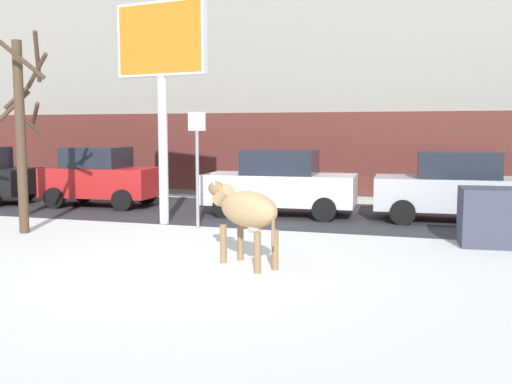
{
  "coord_description": "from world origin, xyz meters",
  "views": [
    {
      "loc": [
        4.05,
        -8.52,
        2.4
      ],
      "look_at": [
        0.48,
        3.07,
        1.1
      ],
      "focal_mm": 40.81,
      "sensor_mm": 36.0,
      "label": 1
    }
  ],
  "objects_px": {
    "car_red_hatchback": "(100,177)",
    "bare_tree_left_lot": "(22,126)",
    "street_sign": "(197,160)",
    "cow_tan": "(246,210)",
    "dumpster": "(503,217)",
    "car_white_sedan": "(280,183)",
    "billboard": "(161,53)",
    "car_silver_sedan": "(457,187)",
    "bare_tree_right_lot": "(22,146)"
  },
  "relations": [
    {
      "from": "car_red_hatchback",
      "to": "street_sign",
      "type": "relative_size",
      "value": 1.27
    },
    {
      "from": "car_white_sedan",
      "to": "car_red_hatchback",
      "type": "bearing_deg",
      "value": 177.91
    },
    {
      "from": "bare_tree_right_lot",
      "to": "street_sign",
      "type": "distance_m",
      "value": 5.52
    },
    {
      "from": "cow_tan",
      "to": "bare_tree_right_lot",
      "type": "bearing_deg",
      "value": 153.32
    },
    {
      "from": "bare_tree_left_lot",
      "to": "street_sign",
      "type": "distance_m",
      "value": 4.09
    },
    {
      "from": "bare_tree_left_lot",
      "to": "dumpster",
      "type": "bearing_deg",
      "value": 8.81
    },
    {
      "from": "billboard",
      "to": "car_silver_sedan",
      "type": "height_order",
      "value": "billboard"
    },
    {
      "from": "cow_tan",
      "to": "car_silver_sedan",
      "type": "bearing_deg",
      "value": 59.62
    },
    {
      "from": "dumpster",
      "to": "street_sign",
      "type": "height_order",
      "value": "street_sign"
    },
    {
      "from": "bare_tree_left_lot",
      "to": "car_white_sedan",
      "type": "bearing_deg",
      "value": 42.22
    },
    {
      "from": "bare_tree_right_lot",
      "to": "car_silver_sedan",
      "type": "bearing_deg",
      "value": 11.83
    },
    {
      "from": "billboard",
      "to": "car_red_hatchback",
      "type": "height_order",
      "value": "billboard"
    },
    {
      "from": "billboard",
      "to": "dumpster",
      "type": "bearing_deg",
      "value": -3.87
    },
    {
      "from": "car_red_hatchback",
      "to": "dumpster",
      "type": "distance_m",
      "value": 11.85
    },
    {
      "from": "car_red_hatchback",
      "to": "bare_tree_left_lot",
      "type": "height_order",
      "value": "bare_tree_left_lot"
    },
    {
      "from": "cow_tan",
      "to": "bare_tree_right_lot",
      "type": "xyz_separation_m",
      "value": [
        -7.83,
        3.94,
        0.95
      ]
    },
    {
      "from": "car_white_sedan",
      "to": "billboard",
      "type": "bearing_deg",
      "value": -136.58
    },
    {
      "from": "cow_tan",
      "to": "car_red_hatchback",
      "type": "xyz_separation_m",
      "value": [
        -6.9,
        6.34,
        -0.07
      ]
    },
    {
      "from": "car_white_sedan",
      "to": "bare_tree_right_lot",
      "type": "xyz_separation_m",
      "value": [
        -6.84,
        -2.19,
        1.04
      ]
    },
    {
      "from": "dumpster",
      "to": "bare_tree_right_lot",
      "type": "bearing_deg",
      "value": 176.85
    },
    {
      "from": "cow_tan",
      "to": "dumpster",
      "type": "distance_m",
      "value": 5.6
    },
    {
      "from": "car_red_hatchback",
      "to": "street_sign",
      "type": "distance_m",
      "value": 5.49
    },
    {
      "from": "car_red_hatchback",
      "to": "car_silver_sedan",
      "type": "height_order",
      "value": "car_red_hatchback"
    },
    {
      "from": "car_red_hatchback",
      "to": "dumpster",
      "type": "bearing_deg",
      "value": -15.12
    },
    {
      "from": "billboard",
      "to": "street_sign",
      "type": "xyz_separation_m",
      "value": [
        1.11,
        -0.42,
        -2.64
      ]
    },
    {
      "from": "bare_tree_right_lot",
      "to": "street_sign",
      "type": "bearing_deg",
      "value": -5.82
    },
    {
      "from": "cow_tan",
      "to": "billboard",
      "type": "bearing_deg",
      "value": 132.34
    },
    {
      "from": "car_silver_sedan",
      "to": "bare_tree_right_lot",
      "type": "bearing_deg",
      "value": -168.17
    },
    {
      "from": "car_red_hatchback",
      "to": "street_sign",
      "type": "bearing_deg",
      "value": -33.08
    },
    {
      "from": "car_red_hatchback",
      "to": "bare_tree_right_lot",
      "type": "xyz_separation_m",
      "value": [
        -0.93,
        -2.41,
        1.02
      ]
    },
    {
      "from": "cow_tan",
      "to": "street_sign",
      "type": "height_order",
      "value": "street_sign"
    },
    {
      "from": "car_silver_sedan",
      "to": "bare_tree_right_lot",
      "type": "height_order",
      "value": "bare_tree_right_lot"
    },
    {
      "from": "car_white_sedan",
      "to": "street_sign",
      "type": "xyz_separation_m",
      "value": [
        -1.35,
        -2.75,
        0.76
      ]
    },
    {
      "from": "dumpster",
      "to": "street_sign",
      "type": "distance_m",
      "value": 6.96
    },
    {
      "from": "car_white_sedan",
      "to": "car_silver_sedan",
      "type": "bearing_deg",
      "value": 2.78
    },
    {
      "from": "billboard",
      "to": "car_white_sedan",
      "type": "relative_size",
      "value": 1.3
    },
    {
      "from": "bare_tree_left_lot",
      "to": "street_sign",
      "type": "bearing_deg",
      "value": 25.85
    },
    {
      "from": "car_white_sedan",
      "to": "car_silver_sedan",
      "type": "xyz_separation_m",
      "value": [
        4.72,
        0.23,
        0.0
      ]
    },
    {
      "from": "billboard",
      "to": "bare_tree_right_lot",
      "type": "bearing_deg",
      "value": 178.17
    },
    {
      "from": "car_white_sedan",
      "to": "bare_tree_left_lot",
      "type": "height_order",
      "value": "bare_tree_left_lot"
    },
    {
      "from": "cow_tan",
      "to": "car_red_hatchback",
      "type": "distance_m",
      "value": 9.37
    },
    {
      "from": "street_sign",
      "to": "cow_tan",
      "type": "bearing_deg",
      "value": -55.23
    },
    {
      "from": "car_silver_sedan",
      "to": "bare_tree_left_lot",
      "type": "bearing_deg",
      "value": -153.96
    },
    {
      "from": "bare_tree_right_lot",
      "to": "street_sign",
      "type": "height_order",
      "value": "bare_tree_right_lot"
    },
    {
      "from": "car_red_hatchback",
      "to": "bare_tree_left_lot",
      "type": "bearing_deg",
      "value": -78.66
    },
    {
      "from": "car_white_sedan",
      "to": "car_silver_sedan",
      "type": "height_order",
      "value": "same"
    },
    {
      "from": "billboard",
      "to": "bare_tree_right_lot",
      "type": "relative_size",
      "value": 1.51
    },
    {
      "from": "car_white_sedan",
      "to": "street_sign",
      "type": "distance_m",
      "value": 3.16
    },
    {
      "from": "cow_tan",
      "to": "car_silver_sedan",
      "type": "relative_size",
      "value": 0.42
    },
    {
      "from": "bare_tree_left_lot",
      "to": "dumpster",
      "type": "xyz_separation_m",
      "value": [
        10.49,
        1.63,
        -1.88
      ]
    }
  ]
}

